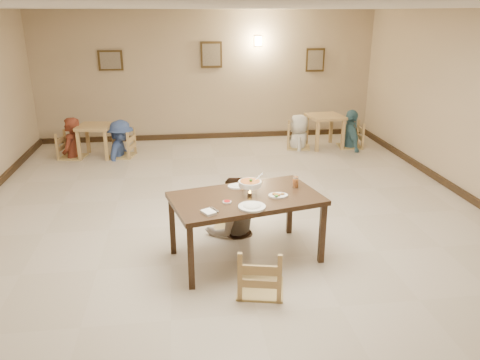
{
  "coord_description": "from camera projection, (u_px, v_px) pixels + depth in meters",
  "views": [
    {
      "loc": [
        -0.72,
        -6.25,
        2.95
      ],
      "look_at": [
        0.08,
        -0.29,
        0.77
      ],
      "focal_mm": 35.0,
      "sensor_mm": 36.0,
      "label": 1
    }
  ],
  "objects": [
    {
      "name": "baseboard_back",
      "position": [
        209.0,
        136.0,
        11.53
      ],
      "size": [
        8.0,
        0.06,
        0.12
      ],
      "primitive_type": "cube",
      "color": "#302113",
      "rests_on": "floor"
    },
    {
      "name": "main_diner",
      "position": [
        232.0,
        177.0,
        6.37
      ],
      "size": [
        0.91,
        0.78,
        1.64
      ],
      "primitive_type": "imported",
      "rotation": [
        0.0,
        0.0,
        3.36
      ],
      "color": "gray",
      "rests_on": "floor"
    },
    {
      "name": "chair_near",
      "position": [
        261.0,
        247.0,
        5.07
      ],
      "size": [
        0.51,
        0.51,
        1.08
      ],
      "rotation": [
        0.0,
        0.0,
        2.92
      ],
      "color": "tan",
      "rests_on": "floor"
    },
    {
      "name": "napkin_cutlery",
      "position": [
        209.0,
        212.0,
        5.19
      ],
      "size": [
        0.21,
        0.26,
        0.03
      ],
      "color": "white",
      "rests_on": "main_table"
    },
    {
      "name": "rice_plate_far",
      "position": [
        238.0,
        186.0,
        5.97
      ],
      "size": [
        0.27,
        0.27,
        0.06
      ],
      "color": "white",
      "rests_on": "main_table"
    },
    {
      "name": "main_table",
      "position": [
        246.0,
        203.0,
        5.7
      ],
      "size": [
        1.96,
        1.39,
        0.83
      ],
      "rotation": [
        0.0,
        0.0,
        0.23
      ],
      "color": "#3A2718",
      "rests_on": "floor"
    },
    {
      "name": "bg_diner_c",
      "position": [
        300.0,
        115.0,
        10.49
      ],
      "size": [
        0.61,
        0.82,
        1.53
      ],
      "primitive_type": "imported",
      "rotation": [
        0.0,
        0.0,
        4.53
      ],
      "color": "silver",
      "rests_on": "floor"
    },
    {
      "name": "bg_chair_rl",
      "position": [
        299.0,
        124.0,
        10.56
      ],
      "size": [
        0.51,
        0.51,
        1.1
      ],
      "rotation": [
        0.0,
        0.0,
        1.33
      ],
      "color": "tan",
      "rests_on": "floor"
    },
    {
      "name": "floor",
      "position": [
        232.0,
        223.0,
        6.91
      ],
      "size": [
        10.0,
        10.0,
        0.0
      ],
      "primitive_type": "plane",
      "color": "#C0B3A0",
      "rests_on": "ground"
    },
    {
      "name": "drink_glass",
      "position": [
        296.0,
        182.0,
        5.93
      ],
      "size": [
        0.07,
        0.07,
        0.15
      ],
      "color": "white",
      "rests_on": "main_table"
    },
    {
      "name": "bg_chair_lr",
      "position": [
        120.0,
        132.0,
        9.92
      ],
      "size": [
        0.51,
        0.51,
        1.09
      ],
      "rotation": [
        0.0,
        0.0,
        -1.81
      ],
      "color": "tan",
      "rests_on": "floor"
    },
    {
      "name": "wall_back",
      "position": [
        207.0,
        76.0,
        11.07
      ],
      "size": [
        10.0,
        0.0,
        10.0
      ],
      "primitive_type": "plane",
      "rotation": [
        1.57,
        0.0,
        0.0
      ],
      "color": "tan",
      "rests_on": "floor"
    },
    {
      "name": "chair_far",
      "position": [
        229.0,
        199.0,
        6.57
      ],
      "size": [
        0.44,
        0.44,
        0.93
      ],
      "rotation": [
        0.0,
        0.0,
        -0.35
      ],
      "color": "tan",
      "rests_on": "floor"
    },
    {
      "name": "picture_b",
      "position": [
        211.0,
        55.0,
        10.87
      ],
      "size": [
        0.5,
        0.04,
        0.6
      ],
      "color": "#3A2A13",
      "rests_on": "wall_back"
    },
    {
      "name": "bg_table_left",
      "position": [
        95.0,
        131.0,
        9.91
      ],
      "size": [
        0.79,
        0.79,
        0.69
      ],
      "rotation": [
        0.0,
        0.0,
        -0.15
      ],
      "color": "tan",
      "rests_on": "floor"
    },
    {
      "name": "bg_diner_b",
      "position": [
        119.0,
        120.0,
        9.83
      ],
      "size": [
        0.81,
        1.13,
        1.58
      ],
      "primitive_type": "imported",
      "rotation": [
        0.0,
        0.0,
        1.33
      ],
      "color": "#3E5897",
      "rests_on": "floor"
    },
    {
      "name": "bg_diner_d",
      "position": [
        352.0,
        110.0,
        10.51
      ],
      "size": [
        0.43,
        1.02,
        1.73
      ],
      "primitive_type": "imported",
      "rotation": [
        0.0,
        0.0,
        1.57
      ],
      "color": "teal",
      "rests_on": "floor"
    },
    {
      "name": "curry_warmer",
      "position": [
        250.0,
        184.0,
        5.66
      ],
      "size": [
        0.31,
        0.28,
        0.25
      ],
      "color": "silver",
      "rests_on": "main_table"
    },
    {
      "name": "ceiling",
      "position": [
        231.0,
        7.0,
        5.9
      ],
      "size": [
        10.0,
        10.0,
        0.0
      ],
      "primitive_type": "plane",
      "color": "silver",
      "rests_on": "wall_back"
    },
    {
      "name": "chili_dish",
      "position": [
        227.0,
        202.0,
        5.48
      ],
      "size": [
        0.1,
        0.1,
        0.02
      ],
      "color": "white",
      "rests_on": "main_table"
    },
    {
      "name": "bg_diner_a",
      "position": [
        68.0,
        118.0,
        9.72
      ],
      "size": [
        0.52,
        0.7,
        1.74
      ],
      "primitive_type": "imported",
      "rotation": [
        0.0,
        0.0,
        4.53
      ],
      "color": "maroon",
      "rests_on": "floor"
    },
    {
      "name": "rice_plate_near",
      "position": [
        252.0,
        207.0,
        5.33
      ],
      "size": [
        0.31,
        0.31,
        0.07
      ],
      "color": "white",
      "rests_on": "main_table"
    },
    {
      "name": "bg_chair_rr",
      "position": [
        351.0,
        124.0,
        10.62
      ],
      "size": [
        0.51,
        0.51,
        1.09
      ],
      "rotation": [
        0.0,
        0.0,
        -1.67
      ],
      "color": "tan",
      "rests_on": "floor"
    },
    {
      "name": "fried_plate",
      "position": [
        278.0,
        195.0,
        5.66
      ],
      "size": [
        0.24,
        0.24,
        0.05
      ],
      "color": "white",
      "rests_on": "main_table"
    },
    {
      "name": "wall_sconce",
      "position": [
        258.0,
        41.0,
        10.91
      ],
      "size": [
        0.16,
        0.05,
        0.22
      ],
      "primitive_type": "cube",
      "color": "#FFD88C",
      "rests_on": "wall_back"
    },
    {
      "name": "bg_chair_ll",
      "position": [
        70.0,
        134.0,
        9.83
      ],
      "size": [
        0.5,
        0.5,
        1.06
      ],
      "rotation": [
        0.0,
        0.0,
        1.37
      ],
      "color": "tan",
      "rests_on": "floor"
    },
    {
      "name": "picture_c",
      "position": [
        315.0,
        60.0,
        11.23
      ],
      "size": [
        0.45,
        0.04,
        0.55
      ],
      "color": "#3A2A13",
      "rests_on": "wall_back"
    },
    {
      "name": "bg_table_right",
      "position": [
        325.0,
        121.0,
        10.6
      ],
      "size": [
        0.83,
        0.83,
        0.74
      ],
      "rotation": [
        0.0,
        0.0,
        0.13
      ],
      "color": "tan",
      "rests_on": "floor"
    },
    {
      "name": "picture_a",
      "position": [
        110.0,
        60.0,
        10.62
      ],
      "size": [
        0.55,
        0.04,
        0.45
      ],
      "color": "#3A2A13",
      "rests_on": "wall_back"
    }
  ]
}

